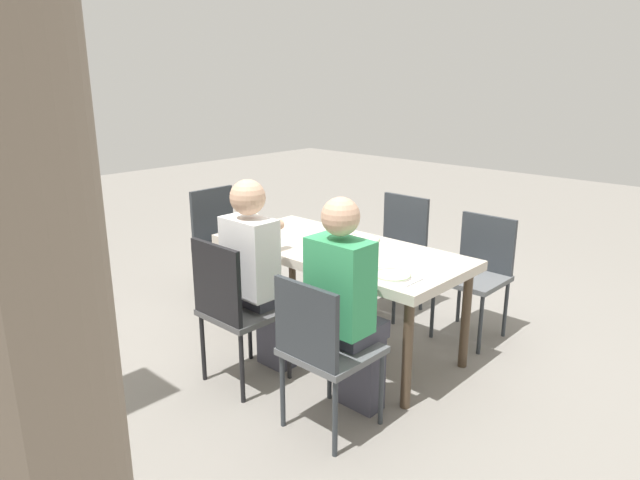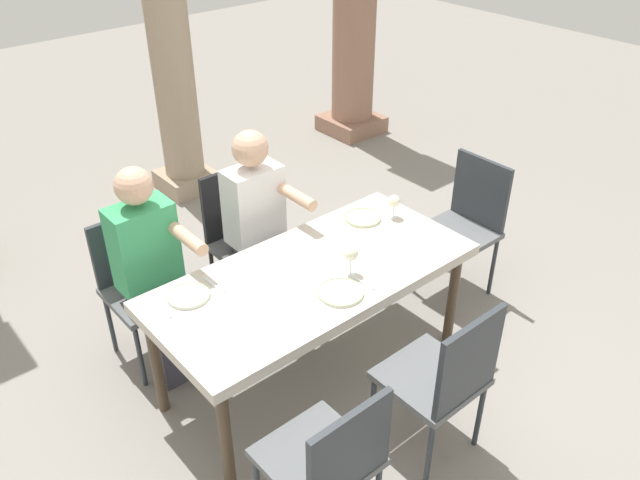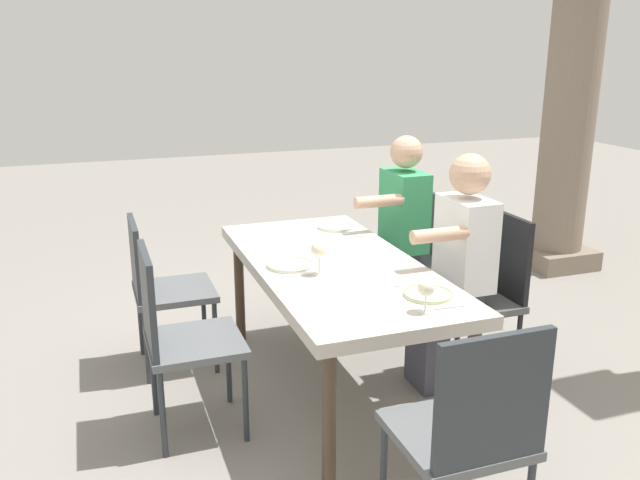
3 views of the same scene
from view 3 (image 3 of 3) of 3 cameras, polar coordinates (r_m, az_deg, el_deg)
The scene contains 21 objects.
ground_plane at distance 3.71m, azimuth 1.23°, elevation -12.76°, with size 16.00×16.00×0.00m, color gray.
dining_table at distance 3.43m, azimuth 1.30°, elevation -3.00°, with size 1.77×0.82×0.73m.
chair_west_north at distance 4.33m, azimuth 8.69°, elevation -1.11°, with size 0.44×0.44×0.88m.
chair_west_south at distance 3.87m, azimuth -13.59°, elevation -3.59°, with size 0.44×0.44×0.88m.
chair_mid_north at distance 3.74m, azimuth 13.96°, elevation -3.90°, with size 0.44×0.44×0.94m.
chair_mid_south at distance 3.19m, azimuth -12.21°, elevation -7.60°, with size 0.44×0.44×0.93m.
chair_head_east at distance 2.42m, azimuth 12.76°, elevation -15.51°, with size 0.44×0.44×0.95m.
diner_woman_green at distance 4.19m, azimuth 6.40°, elevation 0.80°, with size 0.35×0.49×1.28m.
diner_man_white at distance 3.58m, azimuth 11.41°, elevation -2.08°, with size 0.35×0.50×1.28m.
stone_column_near at distance 5.72m, azimuth 20.80°, elevation 11.89°, with size 0.54×0.54×2.95m.
plate_0 at distance 4.03m, azimuth 1.35°, elevation 1.15°, with size 0.22×0.22×0.02m.
fork_0 at distance 4.17m, azimuth 0.61°, elevation 1.59°, with size 0.02×0.17×0.01m, color silver.
spoon_0 at distance 3.90m, azimuth 2.13°, elevation 0.51°, with size 0.02×0.17×0.01m, color silver.
plate_1 at distance 3.35m, azimuth -2.59°, elevation -2.14°, with size 0.24×0.24×0.02m.
wine_glass_1 at distance 3.20m, azimuth -0.07°, elevation -0.87°, with size 0.08×0.08×0.17m.
fork_1 at distance 3.48m, azimuth -3.31°, elevation -1.48°, with size 0.02×0.17×0.01m, color silver.
spoon_1 at distance 3.21m, azimuth -1.80°, elevation -3.05°, with size 0.02×0.17×0.01m, color silver.
plate_2 at distance 3.00m, azimuth 9.29°, elevation -4.61°, with size 0.22×0.22×0.02m.
wine_glass_2 at distance 2.79m, azimuth 9.10°, elevation -4.14°, with size 0.08×0.08×0.15m.
fork_2 at distance 3.13m, azimuth 7.97°, elevation -3.79°, with size 0.02×0.17×0.01m, color silver.
spoon_2 at distance 2.88m, azimuth 10.71°, elevation -5.72°, with size 0.02×0.17×0.01m, color silver.
Camera 3 is at (3.02, -1.15, 1.82)m, focal length 37.29 mm.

